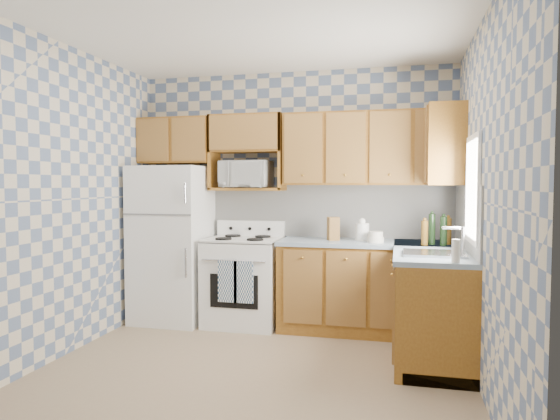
% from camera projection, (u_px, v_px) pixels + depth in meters
% --- Properties ---
extents(floor, '(3.40, 3.40, 0.00)m').
position_uv_depth(floor, '(252.00, 372.00, 3.96)').
color(floor, '#8E745A').
rests_on(floor, ground).
extents(back_wall, '(3.40, 0.02, 2.70)m').
position_uv_depth(back_wall, '(293.00, 197.00, 5.44)').
color(back_wall, slate).
rests_on(back_wall, ground).
extents(right_wall, '(0.02, 3.20, 2.70)m').
position_uv_depth(right_wall, '(484.00, 204.00, 3.50)').
color(right_wall, slate).
rests_on(right_wall, ground).
extents(backsplash_back, '(2.60, 0.02, 0.56)m').
position_uv_depth(backsplash_back, '(330.00, 211.00, 5.35)').
color(backsplash_back, silver).
rests_on(backsplash_back, back_wall).
extents(backsplash_right, '(0.02, 1.60, 0.56)m').
position_uv_depth(backsplash_right, '(467.00, 218.00, 4.29)').
color(backsplash_right, silver).
rests_on(backsplash_right, right_wall).
extents(refrigerator, '(0.75, 0.70, 1.68)m').
position_uv_depth(refrigerator, '(172.00, 244.00, 5.42)').
color(refrigerator, white).
rests_on(refrigerator, floor).
extents(stove_body, '(0.76, 0.65, 0.90)m').
position_uv_depth(stove_body, '(244.00, 282.00, 5.28)').
color(stove_body, white).
rests_on(stove_body, floor).
extents(cooktop, '(0.76, 0.65, 0.02)m').
position_uv_depth(cooktop, '(244.00, 239.00, 5.26)').
color(cooktop, silver).
rests_on(cooktop, stove_body).
extents(backguard, '(0.76, 0.08, 0.17)m').
position_uv_depth(backguard, '(251.00, 228.00, 5.52)').
color(backguard, white).
rests_on(backguard, cooktop).
extents(dish_towel_left, '(0.20, 0.02, 0.42)m').
position_uv_depth(dish_towel_left, '(228.00, 281.00, 4.96)').
color(dish_towel_left, navy).
rests_on(dish_towel_left, stove_body).
extents(dish_towel_right, '(0.20, 0.02, 0.42)m').
position_uv_depth(dish_towel_right, '(244.00, 282.00, 4.92)').
color(dish_towel_right, navy).
rests_on(dish_towel_right, stove_body).
extents(base_cabinets_back, '(1.75, 0.60, 0.88)m').
position_uv_depth(base_cabinets_back, '(367.00, 288.00, 5.01)').
color(base_cabinets_back, brown).
rests_on(base_cabinets_back, floor).
extents(base_cabinets_right, '(0.60, 1.60, 0.88)m').
position_uv_depth(base_cabinets_right, '(430.00, 303.00, 4.39)').
color(base_cabinets_right, brown).
rests_on(base_cabinets_right, floor).
extents(countertop_back, '(1.77, 0.63, 0.04)m').
position_uv_depth(countertop_back, '(368.00, 243.00, 4.98)').
color(countertop_back, gray).
rests_on(countertop_back, base_cabinets_back).
extents(countertop_right, '(0.63, 1.60, 0.04)m').
position_uv_depth(countertop_right, '(430.00, 251.00, 4.37)').
color(countertop_right, gray).
rests_on(countertop_right, base_cabinets_right).
extents(upper_cabinets_back, '(1.75, 0.33, 0.74)m').
position_uv_depth(upper_cabinets_back, '(370.00, 149.00, 5.07)').
color(upper_cabinets_back, brown).
rests_on(upper_cabinets_back, back_wall).
extents(upper_cabinets_fridge, '(0.82, 0.33, 0.50)m').
position_uv_depth(upper_cabinets_fridge, '(177.00, 141.00, 5.55)').
color(upper_cabinets_fridge, brown).
rests_on(upper_cabinets_fridge, back_wall).
extents(upper_cabinets_right, '(0.33, 0.70, 0.74)m').
position_uv_depth(upper_cabinets_right, '(444.00, 146.00, 4.73)').
color(upper_cabinets_right, brown).
rests_on(upper_cabinets_right, right_wall).
extents(microwave_shelf, '(0.80, 0.33, 0.03)m').
position_uv_depth(microwave_shelf, '(248.00, 189.00, 5.39)').
color(microwave_shelf, brown).
rests_on(microwave_shelf, back_wall).
extents(microwave, '(0.54, 0.38, 0.29)m').
position_uv_depth(microwave, '(246.00, 174.00, 5.37)').
color(microwave, white).
rests_on(microwave, microwave_shelf).
extents(sink, '(0.48, 0.40, 0.03)m').
position_uv_depth(sink, '(434.00, 254.00, 4.03)').
color(sink, '#B7B7BC').
rests_on(sink, countertop_right).
extents(window, '(0.02, 0.66, 0.86)m').
position_uv_depth(window, '(473.00, 189.00, 3.93)').
color(window, silver).
rests_on(window, right_wall).
extents(bottle_0, '(0.06, 0.06, 0.29)m').
position_uv_depth(bottle_0, '(432.00, 229.00, 4.70)').
color(bottle_0, black).
rests_on(bottle_0, countertop_back).
extents(bottle_1, '(0.06, 0.06, 0.27)m').
position_uv_depth(bottle_1, '(443.00, 231.00, 4.62)').
color(bottle_1, black).
rests_on(bottle_1, countertop_back).
extents(bottle_2, '(0.06, 0.06, 0.25)m').
position_uv_depth(bottle_2, '(448.00, 231.00, 4.71)').
color(bottle_2, brown).
rests_on(bottle_2, countertop_back).
extents(bottle_3, '(0.06, 0.06, 0.23)m').
position_uv_depth(bottle_3, '(425.00, 233.00, 4.64)').
color(bottle_3, brown).
rests_on(bottle_3, countertop_back).
extents(knife_block, '(0.14, 0.14, 0.24)m').
position_uv_depth(knife_block, '(333.00, 229.00, 5.05)').
color(knife_block, brown).
rests_on(knife_block, countertop_back).
extents(electric_kettle, '(0.14, 0.14, 0.18)m').
position_uv_depth(electric_kettle, '(362.00, 232.00, 5.03)').
color(electric_kettle, white).
rests_on(electric_kettle, countertop_back).
extents(food_containers, '(0.16, 0.16, 0.11)m').
position_uv_depth(food_containers, '(376.00, 237.00, 4.87)').
color(food_containers, beige).
rests_on(food_containers, countertop_back).
extents(soap_bottle, '(0.06, 0.06, 0.17)m').
position_uv_depth(soap_bottle, '(456.00, 251.00, 3.61)').
color(soap_bottle, beige).
rests_on(soap_bottle, countertop_right).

